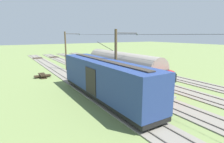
# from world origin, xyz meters

# --- Properties ---
(ground_plane) EXTENTS (220.00, 220.00, 0.00)m
(ground_plane) POSITION_xyz_m (0.00, 0.00, 0.00)
(ground_plane) COLOR olive
(track_streetcar_siding) EXTENTS (2.80, 80.00, 0.18)m
(track_streetcar_siding) POSITION_xyz_m (-6.73, -0.31, 0.05)
(track_streetcar_siding) COLOR slate
(track_streetcar_siding) RESTS_ON ground
(track_adjacent_siding) EXTENTS (2.80, 80.00, 0.18)m
(track_adjacent_siding) POSITION_xyz_m (-2.24, -0.31, 0.05)
(track_adjacent_siding) COLOR slate
(track_adjacent_siding) RESTS_ON ground
(track_third_siding) EXTENTS (2.80, 80.00, 0.18)m
(track_third_siding) POSITION_xyz_m (2.24, -0.31, 0.05)
(track_third_siding) COLOR slate
(track_third_siding) RESTS_ON ground
(track_outer_siding) EXTENTS (2.80, 80.00, 0.18)m
(track_outer_siding) POSITION_xyz_m (6.73, -0.31, 0.05)
(track_outer_siding) COLOR slate
(track_outer_siding) RESTS_ON ground
(vintage_streetcar) EXTENTS (2.65, 16.01, 5.23)m
(vintage_streetcar) POSITION_xyz_m (2.24, 3.54, 2.25)
(vintage_streetcar) COLOR red
(vintage_streetcar) RESTS_ON ground
(coach_adjacent) EXTENTS (2.96, 14.87, 3.85)m
(coach_adjacent) POSITION_xyz_m (6.73, 6.96, 2.17)
(coach_adjacent) COLOR navy
(coach_adjacent) RESTS_ON ground
(catenary_pole_foreground) EXTENTS (3.00, 0.28, 7.02)m
(catenary_pole_foreground) POSITION_xyz_m (4.93, -10.51, 3.68)
(catenary_pole_foreground) COLOR #4C3D28
(catenary_pole_foreground) RESTS_ON ground
(catenary_pole_mid_near) EXTENTS (3.00, 0.28, 7.02)m
(catenary_pole_mid_near) POSITION_xyz_m (4.93, 6.48, 3.68)
(catenary_pole_mid_near) COLOR #4C3D28
(catenary_pole_mid_near) RESTS_ON ground
(overhead_wire_run) EXTENTS (2.79, 37.99, 0.18)m
(overhead_wire_run) POSITION_xyz_m (2.31, 5.72, 6.48)
(overhead_wire_run) COLOR black
(overhead_wire_run) RESTS_ON ground
(spare_tie_stack) EXTENTS (2.40, 2.40, 0.54)m
(spare_tie_stack) POSITION_xyz_m (10.17, -6.26, 0.27)
(spare_tie_stack) COLOR #2D2316
(spare_tie_stack) RESTS_ON ground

